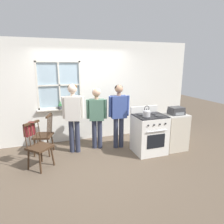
# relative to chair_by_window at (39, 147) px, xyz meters

# --- Properties ---
(ground_plane) EXTENTS (16.00, 16.00, 0.00)m
(ground_plane) POSITION_rel_chair_by_window_xyz_m (1.15, -0.08, -0.45)
(ground_plane) COLOR brown
(wall_back) EXTENTS (6.40, 0.16, 2.70)m
(wall_back) POSITION_rel_chair_by_window_xyz_m (1.19, 1.32, 0.89)
(wall_back) COLOR silver
(wall_back) RESTS_ON ground_plane
(chair_by_window) EXTENTS (0.58, 0.58, 0.96)m
(chair_by_window) POSITION_rel_chair_by_window_xyz_m (0.00, 0.00, 0.00)
(chair_by_window) COLOR #3D2819
(chair_by_window) RESTS_ON ground_plane
(chair_near_wall) EXTENTS (0.51, 0.52, 0.96)m
(chair_near_wall) POSITION_rel_chair_by_window_xyz_m (0.10, 0.65, 0.00)
(chair_near_wall) COLOR #3D2819
(chair_near_wall) RESTS_ON ground_plane
(person_elderly_left) EXTENTS (0.52, 0.31, 1.65)m
(person_elderly_left) POSITION_rel_chair_by_window_xyz_m (0.79, 0.52, 0.56)
(person_elderly_left) COLOR #2D3347
(person_elderly_left) RESTS_ON ground_plane
(person_teen_center) EXTENTS (0.51, 0.30, 1.52)m
(person_teen_center) POSITION_rel_chair_by_window_xyz_m (1.37, 0.58, 0.47)
(person_teen_center) COLOR #2D3347
(person_teen_center) RESTS_ON ground_plane
(person_adult_right) EXTENTS (0.53, 0.24, 1.60)m
(person_adult_right) POSITION_rel_chair_by_window_xyz_m (1.89, 0.44, 0.52)
(person_adult_right) COLOR #2D3347
(person_adult_right) RESTS_ON ground_plane
(stove) EXTENTS (0.72, 0.68, 1.08)m
(stove) POSITION_rel_chair_by_window_xyz_m (2.48, -0.06, 0.03)
(stove) COLOR white
(stove) RESTS_ON ground_plane
(kettle) EXTENTS (0.21, 0.17, 0.25)m
(kettle) POSITION_rel_chair_by_window_xyz_m (2.32, -0.19, 0.58)
(kettle) COLOR #B7B7BC
(kettle) RESTS_ON stove
(potted_plant) EXTENTS (0.12, 0.12, 0.24)m
(potted_plant) POSITION_rel_chair_by_window_xyz_m (0.55, 1.23, 0.57)
(potted_plant) COLOR #42474C
(potted_plant) RESTS_ON wall_back
(handbag) EXTENTS (0.25, 0.25, 0.31)m
(handbag) POSITION_rel_chair_by_window_xyz_m (-0.16, 0.17, 0.34)
(handbag) COLOR maroon
(handbag) RESTS_ON chair_by_window
(side_counter) EXTENTS (0.55, 0.50, 0.90)m
(side_counter) POSITION_rel_chair_by_window_xyz_m (3.17, -0.09, 0.00)
(side_counter) COLOR beige
(side_counter) RESTS_ON ground_plane
(stereo) EXTENTS (0.34, 0.29, 0.18)m
(stereo) POSITION_rel_chair_by_window_xyz_m (3.17, -0.11, 0.54)
(stereo) COLOR #38383A
(stereo) RESTS_ON side_counter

